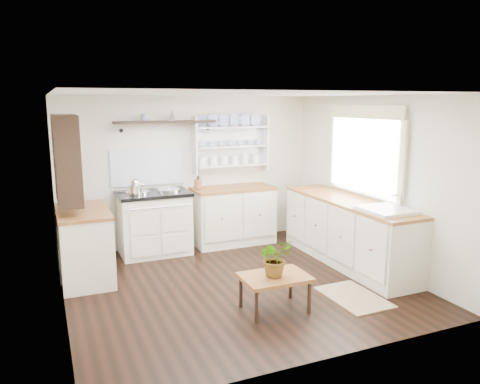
# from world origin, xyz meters

# --- Properties ---
(floor) EXTENTS (4.00, 3.80, 0.01)m
(floor) POSITION_xyz_m (0.00, 0.00, 0.00)
(floor) COLOR black
(floor) RESTS_ON ground
(wall_back) EXTENTS (4.00, 0.02, 2.30)m
(wall_back) POSITION_xyz_m (0.00, 1.90, 1.15)
(wall_back) COLOR silver
(wall_back) RESTS_ON ground
(wall_right) EXTENTS (0.02, 3.80, 2.30)m
(wall_right) POSITION_xyz_m (2.00, 0.00, 1.15)
(wall_right) COLOR silver
(wall_right) RESTS_ON ground
(wall_left) EXTENTS (0.02, 3.80, 2.30)m
(wall_left) POSITION_xyz_m (-2.00, 0.00, 1.15)
(wall_left) COLOR silver
(wall_left) RESTS_ON ground
(ceiling) EXTENTS (4.00, 3.80, 0.01)m
(ceiling) POSITION_xyz_m (0.00, 0.00, 2.30)
(ceiling) COLOR white
(ceiling) RESTS_ON wall_back
(window) EXTENTS (0.08, 1.55, 1.22)m
(window) POSITION_xyz_m (1.95, 0.15, 1.56)
(window) COLOR white
(window) RESTS_ON wall_right
(aga_cooker) EXTENTS (1.04, 0.72, 0.96)m
(aga_cooker) POSITION_xyz_m (-0.66, 1.57, 0.47)
(aga_cooker) COLOR white
(aga_cooker) RESTS_ON floor
(back_cabinets) EXTENTS (1.27, 0.63, 0.90)m
(back_cabinets) POSITION_xyz_m (0.60, 1.60, 0.46)
(back_cabinets) COLOR beige
(back_cabinets) RESTS_ON floor
(right_cabinets) EXTENTS (0.62, 2.43, 0.90)m
(right_cabinets) POSITION_xyz_m (1.70, 0.10, 0.46)
(right_cabinets) COLOR beige
(right_cabinets) RESTS_ON floor
(belfast_sink) EXTENTS (0.55, 0.60, 0.45)m
(belfast_sink) POSITION_xyz_m (1.70, -0.65, 0.80)
(belfast_sink) COLOR white
(belfast_sink) RESTS_ON right_cabinets
(left_cabinets) EXTENTS (0.62, 1.13, 0.90)m
(left_cabinets) POSITION_xyz_m (-1.70, 0.90, 0.46)
(left_cabinets) COLOR beige
(left_cabinets) RESTS_ON floor
(plate_rack) EXTENTS (1.20, 0.22, 0.90)m
(plate_rack) POSITION_xyz_m (0.65, 1.86, 1.56)
(plate_rack) COLOR white
(plate_rack) RESTS_ON wall_back
(high_shelf) EXTENTS (1.50, 0.29, 0.16)m
(high_shelf) POSITION_xyz_m (-0.40, 1.78, 1.91)
(high_shelf) COLOR black
(high_shelf) RESTS_ON wall_back
(left_shelving) EXTENTS (0.28, 0.80, 1.05)m
(left_shelving) POSITION_xyz_m (-1.84, 0.90, 1.55)
(left_shelving) COLOR black
(left_shelving) RESTS_ON wall_left
(kettle) EXTENTS (0.18, 0.18, 0.22)m
(kettle) POSITION_xyz_m (-0.94, 1.45, 1.04)
(kettle) COLOR silver
(kettle) RESTS_ON aga_cooker
(utensil_crock) EXTENTS (0.12, 0.12, 0.14)m
(utensil_crock) POSITION_xyz_m (0.05, 1.68, 0.98)
(utensil_crock) COLOR brown
(utensil_crock) RESTS_ON back_cabinets
(center_table) EXTENTS (0.72, 0.52, 0.39)m
(center_table) POSITION_xyz_m (0.09, -0.84, 0.34)
(center_table) COLOR brown
(center_table) RESTS_ON floor
(potted_plant) EXTENTS (0.38, 0.33, 0.40)m
(potted_plant) POSITION_xyz_m (0.09, -0.84, 0.59)
(potted_plant) COLOR #3F7233
(potted_plant) RESTS_ON center_table
(floor_rug) EXTENTS (0.56, 0.86, 0.02)m
(floor_rug) POSITION_xyz_m (1.07, -0.92, 0.01)
(floor_rug) COLOR #84654D
(floor_rug) RESTS_ON floor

